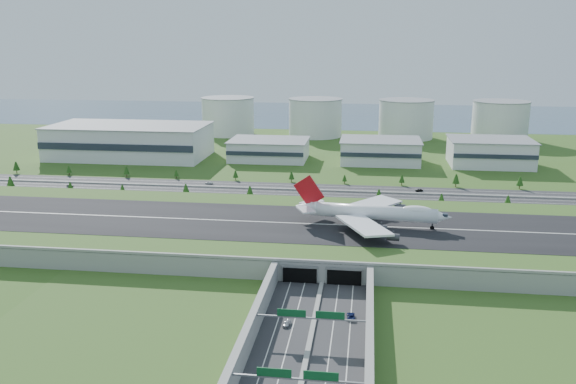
# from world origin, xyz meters

# --- Properties ---
(ground) EXTENTS (1200.00, 1200.00, 0.00)m
(ground) POSITION_xyz_m (0.00, 0.00, 0.00)
(ground) COLOR #224A17
(ground) RESTS_ON ground
(airfield_deck) EXTENTS (520.00, 100.00, 9.20)m
(airfield_deck) POSITION_xyz_m (0.00, -0.09, 4.12)
(airfield_deck) COLOR gray
(airfield_deck) RESTS_ON ground
(underpass_road) EXTENTS (38.80, 120.40, 8.00)m
(underpass_road) POSITION_xyz_m (0.00, -99.42, 3.43)
(underpass_road) COLOR #28282B
(underpass_road) RESTS_ON ground
(sign_gantry_near) EXTENTS (38.70, 0.70, 9.80)m
(sign_gantry_near) POSITION_xyz_m (0.00, -95.04, 6.95)
(sign_gantry_near) COLOR gray
(sign_gantry_near) RESTS_ON ground
(sign_gantry_far) EXTENTS (38.70, 0.70, 9.80)m
(sign_gantry_far) POSITION_xyz_m (0.00, -130.04, 6.95)
(sign_gantry_far) COLOR gray
(sign_gantry_far) RESTS_ON ground
(north_expressway) EXTENTS (560.00, 36.00, 0.12)m
(north_expressway) POSITION_xyz_m (0.00, 95.00, 0.06)
(north_expressway) COLOR #28282B
(north_expressway) RESTS_ON ground
(tree_row) EXTENTS (499.02, 48.67, 8.36)m
(tree_row) POSITION_xyz_m (4.01, 95.84, 4.53)
(tree_row) COLOR #3D2819
(tree_row) RESTS_ON ground
(hangar_west) EXTENTS (120.00, 60.00, 25.00)m
(hangar_west) POSITION_xyz_m (-170.00, 185.00, 12.50)
(hangar_west) COLOR silver
(hangar_west) RESTS_ON ground
(hangar_mid_a) EXTENTS (58.00, 42.00, 15.00)m
(hangar_mid_a) POSITION_xyz_m (-60.00, 190.00, 7.50)
(hangar_mid_a) COLOR silver
(hangar_mid_a) RESTS_ON ground
(hangar_mid_b) EXTENTS (58.00, 42.00, 17.00)m
(hangar_mid_b) POSITION_xyz_m (25.00, 190.00, 8.50)
(hangar_mid_b) COLOR silver
(hangar_mid_b) RESTS_ON ground
(hangar_mid_c) EXTENTS (58.00, 42.00, 19.00)m
(hangar_mid_c) POSITION_xyz_m (105.00, 190.00, 9.50)
(hangar_mid_c) COLOR silver
(hangar_mid_c) RESTS_ON ground
(fuel_tank_a) EXTENTS (50.00, 50.00, 35.00)m
(fuel_tank_a) POSITION_xyz_m (-120.00, 310.00, 17.50)
(fuel_tank_a) COLOR silver
(fuel_tank_a) RESTS_ON ground
(fuel_tank_b) EXTENTS (50.00, 50.00, 35.00)m
(fuel_tank_b) POSITION_xyz_m (-35.00, 310.00, 17.50)
(fuel_tank_b) COLOR silver
(fuel_tank_b) RESTS_ON ground
(fuel_tank_c) EXTENTS (50.00, 50.00, 35.00)m
(fuel_tank_c) POSITION_xyz_m (50.00, 310.00, 17.50)
(fuel_tank_c) COLOR silver
(fuel_tank_c) RESTS_ON ground
(fuel_tank_d) EXTENTS (50.00, 50.00, 35.00)m
(fuel_tank_d) POSITION_xyz_m (135.00, 310.00, 17.50)
(fuel_tank_d) COLOR silver
(fuel_tank_d) RESTS_ON ground
(bay_water) EXTENTS (1200.00, 260.00, 0.06)m
(bay_water) POSITION_xyz_m (0.00, 480.00, 0.03)
(bay_water) COLOR #38526B
(bay_water) RESTS_ON ground
(boeing_747) EXTENTS (72.24, 67.97, 22.35)m
(boeing_747) POSITION_xyz_m (18.47, 1.93, 14.32)
(boeing_747) COLOR white
(boeing_747) RESTS_ON airfield_deck
(car_0) EXTENTS (2.68, 4.89, 1.58)m
(car_0) POSITION_xyz_m (-8.55, -86.83, 0.91)
(car_0) COLOR silver
(car_0) RESTS_ON ground
(car_2) EXTENTS (3.02, 5.90, 1.59)m
(car_2) POSITION_xyz_m (12.04, -78.69, 0.92)
(car_2) COLOR #0D1745
(car_2) RESTS_ON ground
(car_4) EXTENTS (4.53, 2.40, 1.47)m
(car_4) POSITION_xyz_m (-170.19, 84.43, 0.85)
(car_4) COLOR slate
(car_4) RESTS_ON ground
(car_5) EXTENTS (5.01, 3.29, 1.56)m
(car_5) POSITION_xyz_m (47.69, 101.04, 0.90)
(car_5) COLOR black
(car_5) RESTS_ON ground
(car_7) EXTENTS (5.41, 2.73, 1.51)m
(car_7) POSITION_xyz_m (-85.03, 103.19, 0.87)
(car_7) COLOR white
(car_7) RESTS_ON ground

